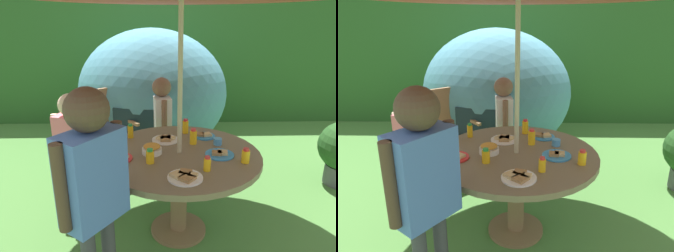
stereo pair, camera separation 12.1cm
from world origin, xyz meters
The scene contains 22 objects.
ground_plane centered at (0.00, 0.00, -0.01)m, with size 10.00×10.00×0.02m, color #477A38.
hedge_backdrop centered at (0.00, 3.26, 1.00)m, with size 9.00×0.70×2.01m, color #285623.
garden_table centered at (0.00, 0.00, 0.60)m, with size 1.26×1.26×0.72m.
wooden_chair centered at (-0.73, 0.95, 0.56)m, with size 0.63×0.63×1.01m.
dome_tent centered at (-0.25, 1.70, 0.80)m, with size 2.27×2.27×1.61m.
child_in_white_shirt centered at (-0.13, 0.89, 0.73)m, with size 0.21×0.39×1.15m.
child_in_pink_shirt centered at (-0.90, 0.30, 0.72)m, with size 0.37×0.25×1.13m.
child_in_blue_shirt centered at (-0.52, -0.70, 0.89)m, with size 0.38×0.41×1.39m.
snack_bowl centered at (-0.21, -0.01, 0.76)m, with size 0.15×0.15×0.08m.
plate_center_front centered at (0.01, -0.42, 0.74)m, with size 0.23×0.23×0.03m.
plate_front_edge centered at (0.24, 0.33, 0.74)m, with size 0.19×0.19×0.03m.
plate_far_left centered at (-0.10, 0.25, 0.74)m, with size 0.23×0.23×0.03m.
plate_back_edge centered at (0.30, -0.06, 0.73)m, with size 0.22×0.22×0.03m.
plate_far_right centered at (-0.46, -0.11, 0.73)m, with size 0.21×0.21×0.03m.
juice_bottle_near_left centered at (0.17, -0.31, 0.77)m, with size 0.05×0.05×0.11m.
juice_bottle_near_right centered at (-0.41, 0.33, 0.78)m, with size 0.05×0.05×0.12m.
juice_bottle_center_back centered at (-0.53, 0.24, 0.79)m, with size 0.06×0.06×0.13m.
juice_bottle_mid_left centered at (0.13, 0.17, 0.79)m, with size 0.06×0.06×0.13m.
juice_bottle_mid_right centered at (0.47, -0.19, 0.78)m, with size 0.06×0.06×0.11m.
juice_bottle_spot_a centered at (-0.22, -0.18, 0.77)m, with size 0.06×0.06×0.11m.
juice_bottle_spot_b centered at (0.08, 0.43, 0.79)m, with size 0.06×0.06×0.13m.
cup_near centered at (0.33, 0.15, 0.75)m, with size 0.07×0.07×0.06m, color #4C99D8.
Camera 1 is at (-0.15, -2.21, 1.71)m, focal length 33.12 mm.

